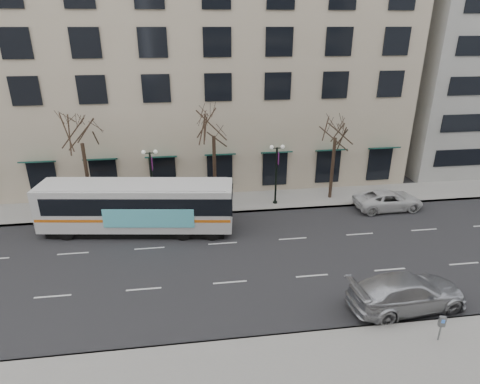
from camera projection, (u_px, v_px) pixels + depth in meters
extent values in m
plane|color=black|center=(226.00, 261.00, 25.76)|extent=(160.00, 160.00, 0.00)
cube|color=gray|center=(273.00, 200.00, 34.57)|extent=(80.00, 4.00, 0.15)
cube|color=#B8A88D|center=(183.00, 47.00, 40.07)|extent=(40.00, 20.00, 24.00)
cylinder|color=black|center=(88.00, 179.00, 31.46)|extent=(0.28, 0.28, 5.74)
cylinder|color=black|center=(215.00, 172.00, 32.65)|extent=(0.28, 0.28, 5.95)
cylinder|color=black|center=(332.00, 169.00, 33.98)|extent=(0.28, 0.28, 5.46)
cylinder|color=black|center=(152.00, 183.00, 31.67)|extent=(0.16, 0.16, 5.00)
cylinder|color=black|center=(155.00, 210.00, 32.58)|extent=(0.36, 0.36, 0.30)
cube|color=black|center=(150.00, 153.00, 30.73)|extent=(0.90, 0.06, 0.06)
sphere|color=silver|center=(143.00, 152.00, 30.63)|extent=(0.32, 0.32, 0.32)
sphere|color=silver|center=(155.00, 152.00, 30.74)|extent=(0.32, 0.32, 0.32)
cube|color=#761F73|center=(152.00, 164.00, 31.07)|extent=(0.04, 0.45, 1.00)
cylinder|color=black|center=(276.00, 177.00, 32.90)|extent=(0.16, 0.16, 5.00)
cylinder|color=black|center=(275.00, 203.00, 33.81)|extent=(0.36, 0.36, 0.30)
cube|color=black|center=(277.00, 148.00, 31.96)|extent=(0.90, 0.06, 0.06)
sphere|color=silver|center=(272.00, 147.00, 31.86)|extent=(0.32, 0.32, 0.32)
sphere|color=silver|center=(283.00, 147.00, 31.97)|extent=(0.32, 0.32, 0.32)
cube|color=#761F73|center=(278.00, 158.00, 32.30)|extent=(0.04, 0.45, 1.00)
cube|color=silver|center=(137.00, 205.00, 28.76)|extent=(13.98, 4.80, 3.14)
cube|color=black|center=(139.00, 227.00, 29.44)|extent=(12.85, 4.30, 0.51)
cube|color=black|center=(141.00, 199.00, 28.57)|extent=(13.45, 4.78, 1.26)
cube|color=orange|center=(137.00, 212.00, 28.97)|extent=(13.85, 4.82, 0.21)
cube|color=#62DEEF|center=(148.00, 218.00, 27.47)|extent=(6.23, 0.92, 1.37)
cube|color=silver|center=(134.00, 184.00, 28.14)|extent=(13.26, 4.42, 0.09)
cylinder|color=black|center=(66.00, 232.00, 28.14)|extent=(1.18, 0.47, 1.14)
cylinder|color=black|center=(80.00, 216.00, 30.56)|extent=(1.18, 0.47, 1.14)
cylinder|color=black|center=(183.00, 233.00, 28.12)|extent=(1.18, 0.47, 1.14)
cylinder|color=black|center=(188.00, 216.00, 30.54)|extent=(1.18, 0.47, 1.14)
cylinder|color=black|center=(212.00, 233.00, 28.12)|extent=(1.18, 0.47, 1.14)
cylinder|color=black|center=(214.00, 216.00, 30.54)|extent=(1.18, 0.47, 1.14)
imported|color=#B2B4BB|center=(407.00, 292.00, 21.27)|extent=(6.63, 3.20, 1.86)
imported|color=silver|center=(388.00, 200.00, 32.85)|extent=(5.60, 2.69, 1.54)
cylinder|color=gray|center=(440.00, 332.00, 18.97)|extent=(0.08, 0.08, 0.93)
cube|color=gray|center=(442.00, 321.00, 18.73)|extent=(0.33, 0.25, 0.52)
cube|color=blue|center=(444.00, 321.00, 18.63)|extent=(0.15, 0.06, 0.19)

